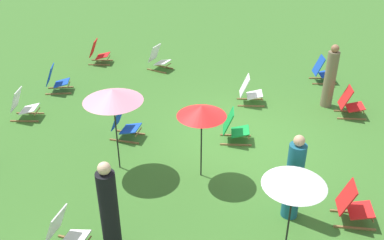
% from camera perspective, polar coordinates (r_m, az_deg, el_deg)
% --- Properties ---
extents(ground_plane, '(40.00, 40.00, 0.00)m').
position_cam_1_polar(ground_plane, '(10.61, 6.38, -2.98)').
color(ground_plane, '#386B28').
extents(deckchair_1, '(0.56, 0.81, 0.83)m').
position_cam_1_polar(deckchair_1, '(12.31, 20.18, 2.07)').
color(deckchair_1, olive).
rests_on(deckchair_1, ground).
extents(deckchair_2, '(0.51, 0.78, 0.83)m').
position_cam_1_polar(deckchair_2, '(10.70, -8.93, -0.57)').
color(deckchair_2, olive).
rests_on(deckchair_2, ground).
extents(deckchair_4, '(0.53, 0.79, 0.83)m').
position_cam_1_polar(deckchair_4, '(8.64, 20.51, -10.52)').
color(deckchair_4, olive).
rests_on(deckchair_4, ground).
extents(deckchair_5, '(0.68, 0.87, 0.83)m').
position_cam_1_polar(deckchair_5, '(13.57, -17.56, 5.07)').
color(deckchair_5, olive).
rests_on(deckchair_5, ground).
extents(deckchair_6, '(0.68, 0.87, 0.83)m').
position_cam_1_polar(deckchair_6, '(14.59, -4.47, 8.08)').
color(deckchair_6, olive).
rests_on(deckchair_6, ground).
extents(deckchair_7, '(0.54, 0.80, 0.83)m').
position_cam_1_polar(deckchair_7, '(7.88, -16.44, -14.21)').
color(deckchair_7, olive).
rests_on(deckchair_7, ground).
extents(deckchair_8, '(0.59, 0.82, 0.83)m').
position_cam_1_polar(deckchair_8, '(12.34, 7.60, 3.78)').
color(deckchair_8, olive).
rests_on(deckchair_8, ground).
extents(deckchair_9, '(0.58, 0.82, 0.83)m').
position_cam_1_polar(deckchair_9, '(15.42, -12.32, 8.67)').
color(deckchair_9, olive).
rests_on(deckchair_9, ground).
extents(deckchair_10, '(0.62, 0.84, 0.83)m').
position_cam_1_polar(deckchair_10, '(14.21, 16.88, 6.27)').
color(deckchair_10, olive).
rests_on(deckchair_10, ground).
extents(deckchair_12, '(0.57, 0.82, 0.83)m').
position_cam_1_polar(deckchair_12, '(10.48, 5.60, -1.01)').
color(deckchair_12, olive).
rests_on(deckchair_12, ground).
extents(deckchair_13, '(0.60, 0.83, 0.83)m').
position_cam_1_polar(deckchair_13, '(12.30, -21.48, 1.79)').
color(deckchair_13, olive).
rests_on(deckchair_13, ground).
extents(umbrella_0, '(1.25, 1.25, 1.93)m').
position_cam_1_polar(umbrella_0, '(8.91, -10.45, 3.23)').
color(umbrella_0, black).
rests_on(umbrella_0, ground).
extents(umbrella_1, '(1.04, 1.04, 1.71)m').
position_cam_1_polar(umbrella_1, '(6.95, 13.48, -7.52)').
color(umbrella_1, black).
rests_on(umbrella_1, ground).
extents(umbrella_2, '(1.02, 1.02, 1.71)m').
position_cam_1_polar(umbrella_2, '(8.61, 1.29, 1.21)').
color(umbrella_2, black).
rests_on(umbrella_2, ground).
extents(person_0, '(0.38, 0.38, 1.81)m').
position_cam_1_polar(person_0, '(12.48, 17.82, 5.35)').
color(person_0, '#72664C').
rests_on(person_0, ground).
extents(person_1, '(0.35, 0.35, 1.83)m').
position_cam_1_polar(person_1, '(7.37, -10.90, -11.71)').
color(person_1, black).
rests_on(person_1, ground).
extents(person_2, '(0.39, 0.39, 1.78)m').
position_cam_1_polar(person_2, '(8.16, 13.31, -7.68)').
color(person_2, '#195972').
rests_on(person_2, ground).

